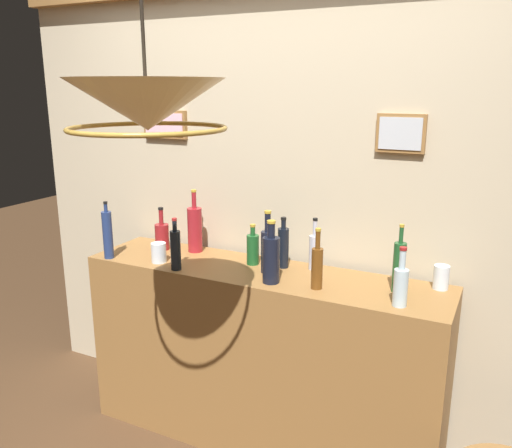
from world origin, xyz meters
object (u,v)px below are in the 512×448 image
at_px(liquor_bottle_scotch, 283,247).
at_px(liquor_bottle_vodka, 401,285).
at_px(liquor_bottle_bourbon, 314,251).
at_px(liquor_bottle_tequila, 176,249).
at_px(liquor_bottle_gin, 399,266).
at_px(liquor_bottle_vermouth, 162,235).
at_px(liquor_bottle_amaro, 195,229).
at_px(liquor_bottle_rye, 253,249).
at_px(liquor_bottle_sherry, 108,234).
at_px(liquor_bottle_mezcal, 317,266).
at_px(glass_tumbler_rocks, 441,277).
at_px(pendant_lamp, 147,106).
at_px(liquor_bottle_brandy, 268,249).
at_px(glass_tumbler_highball, 159,253).
at_px(liquor_bottle_whiskey, 271,258).

bearing_deg(liquor_bottle_scotch, liquor_bottle_vodka, -19.73).
height_order(liquor_bottle_bourbon, liquor_bottle_tequila, liquor_bottle_tequila).
bearing_deg(liquor_bottle_gin, liquor_bottle_vermouth, 178.03).
relative_size(liquor_bottle_vermouth, liquor_bottle_amaro, 0.69).
xyz_separation_m(liquor_bottle_rye, liquor_bottle_sherry, (-0.72, -0.25, 0.05)).
bearing_deg(liquor_bottle_mezcal, liquor_bottle_vermouth, 170.16).
height_order(liquor_bottle_vermouth, liquor_bottle_amaro, liquor_bottle_amaro).
relative_size(glass_tumbler_rocks, pendant_lamp, 0.20).
distance_m(glass_tumbler_rocks, pendant_lamp, 1.48).
relative_size(liquor_bottle_bourbon, liquor_bottle_scotch, 1.01).
bearing_deg(liquor_bottle_mezcal, liquor_bottle_bourbon, 112.97).
distance_m(liquor_bottle_rye, liquor_bottle_amaro, 0.39).
bearing_deg(liquor_bottle_brandy, liquor_bottle_bourbon, 37.22).
distance_m(liquor_bottle_scotch, liquor_bottle_brandy, 0.11).
bearing_deg(liquor_bottle_bourbon, liquor_bottle_rye, -167.86).
relative_size(liquor_bottle_amaro, glass_tumbler_rocks, 3.15).
relative_size(liquor_bottle_vodka, glass_tumbler_highball, 2.49).
xyz_separation_m(liquor_bottle_vodka, glass_tumbler_highball, (-1.23, 0.01, -0.04)).
relative_size(liquor_bottle_gin, glass_tumbler_rocks, 2.81).
bearing_deg(liquor_bottle_vodka, pendant_lamp, -137.45).
height_order(liquor_bottle_gin, liquor_bottle_bourbon, liquor_bottle_gin).
relative_size(liquor_bottle_vodka, liquor_bottle_vermouth, 1.06).
xyz_separation_m(liquor_bottle_vodka, liquor_bottle_whiskey, (-0.59, 0.01, 0.03)).
distance_m(liquor_bottle_gin, liquor_bottle_vermouth, 1.30).
relative_size(liquor_bottle_mezcal, pendant_lamp, 0.51).
distance_m(glass_tumbler_highball, pendant_lamp, 1.14).
bearing_deg(liquor_bottle_mezcal, liquor_bottle_whiskey, -173.69).
relative_size(liquor_bottle_gin, liquor_bottle_amaro, 0.89).
bearing_deg(liquor_bottle_mezcal, pendant_lamp, -116.87).
bearing_deg(liquor_bottle_brandy, glass_tumbler_rocks, 10.81).
relative_size(liquor_bottle_mezcal, glass_tumbler_rocks, 2.55).
distance_m(liquor_bottle_bourbon, liquor_bottle_vermouth, 0.87).
height_order(liquor_bottle_rye, glass_tumbler_highball, liquor_bottle_rye).
bearing_deg(liquor_bottle_sherry, liquor_bottle_vermouth, 57.21).
bearing_deg(liquor_bottle_scotch, liquor_bottle_gin, -6.90).
distance_m(liquor_bottle_tequila, glass_tumbler_rocks, 1.25).
relative_size(liquor_bottle_bourbon, liquor_bottle_brandy, 0.85).
bearing_deg(liquor_bottle_scotch, pendant_lamp, -96.66).
bearing_deg(glass_tumbler_rocks, liquor_bottle_bourbon, -179.26).
relative_size(liquor_bottle_scotch, glass_tumbler_highball, 2.53).
bearing_deg(liquor_bottle_rye, glass_tumbler_rocks, 4.65).
bearing_deg(liquor_bottle_mezcal, liquor_bottle_sherry, -175.87).
distance_m(liquor_bottle_tequila, pendant_lamp, 1.01).
bearing_deg(pendant_lamp, liquor_bottle_vermouth, 125.49).
height_order(liquor_bottle_amaro, pendant_lamp, pendant_lamp).
bearing_deg(glass_tumbler_rocks, liquor_bottle_vodka, -114.78).
distance_m(liquor_bottle_bourbon, liquor_bottle_mezcal, 0.26).
xyz_separation_m(liquor_bottle_mezcal, liquor_bottle_rye, (-0.41, 0.17, -0.02)).
relative_size(liquor_bottle_brandy, liquor_bottle_whiskey, 1.04).
bearing_deg(liquor_bottle_gin, liquor_bottle_bourbon, 165.56).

